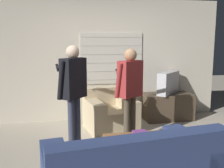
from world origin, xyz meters
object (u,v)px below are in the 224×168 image
Objects in this scene: person_right_standing at (130,84)px; spare_remote at (133,137)px; person_left_standing at (73,84)px; armchair_beige at (110,113)px; coffee_table at (140,141)px; book_stack at (141,134)px; tv at (168,83)px; soda_can at (135,140)px.

spare_remote is at bearing -135.05° from person_right_standing.
spare_remote is at bearing -89.80° from person_left_standing.
armchair_beige reaches higher than coffee_table.
armchair_beige is 1.53m from book_stack.
person_left_standing is at bearing 38.23° from armchair_beige.
person_left_standing is (-2.05, -1.16, 0.23)m from tv.
book_stack is 1.72× the size of spare_remote.
person_right_standing reaches higher than tv.
spare_remote is at bearing 81.58° from armchair_beige.
coffee_table is at bearing -116.78° from book_stack.
coffee_table is 0.11m from spare_remote.
coffee_table is at bearing -88.40° from person_left_standing.
tv is 5.21× the size of soda_can.
person_right_standing is 1.19m from soda_can.
coffee_table is at bearing 84.80° from armchair_beige.
armchair_beige is at bearing 2.50° from person_left_standing.
armchair_beige is at bearing 95.56° from book_stack.
soda_can is at bearing 13.12° from tv.
book_stack reaches higher than coffee_table.
spare_remote is (0.03, -1.53, 0.09)m from armchair_beige.
armchair_beige is 1.54× the size of tv.
coffee_table is at bearing -128.51° from person_right_standing.
soda_can is at bearing -137.73° from spare_remote.
book_stack is at bearing 56.82° from soda_can.
tv is 2.33m from spare_remote.
book_stack is (0.87, -0.73, -0.59)m from person_left_standing.
tv is 0.42× the size of person_right_standing.
coffee_table is at bearing 55.10° from soda_can.
tv reaches higher than coffee_table.
coffee_table is (0.12, -1.58, 0.04)m from armchair_beige.
spare_remote is (-0.09, 0.05, 0.05)m from coffee_table.
person_left_standing is 7.33× the size of book_stack.
soda_can is (0.70, -0.98, -0.57)m from person_left_standing.
spare_remote reaches higher than coffee_table.
armchair_beige is 1.58m from coffee_table.
tv reaches higher than armchair_beige.
soda_can reaches higher than book_stack.
person_left_standing reaches higher than tv.
soda_can is at bearing -134.85° from person_right_standing.
spare_remote is (-1.31, -1.90, -0.39)m from tv.
person_left_standing reaches higher than spare_remote.
person_left_standing is (-0.84, 0.79, 0.67)m from coffee_table.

